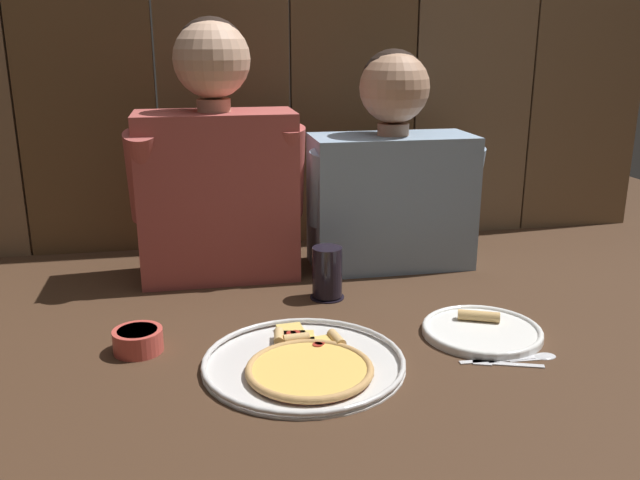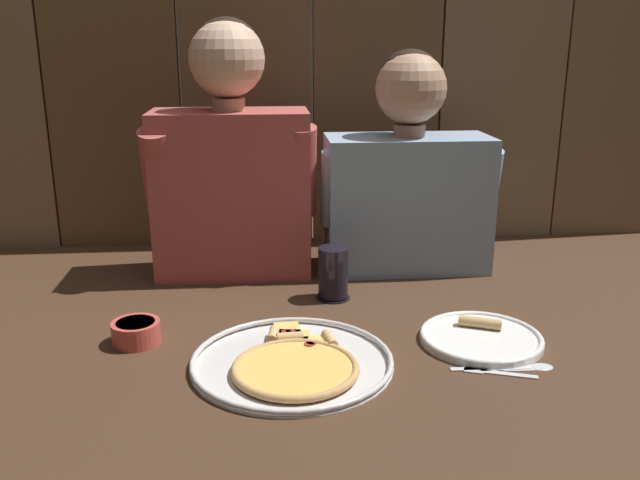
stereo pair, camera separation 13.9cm
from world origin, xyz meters
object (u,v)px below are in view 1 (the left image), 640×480
(dipping_bowl, at_px, (138,339))
(dinner_plate, at_px, (482,330))
(diner_right, at_px, (392,173))
(drinking_glass, at_px, (327,273))
(diner_left, at_px, (216,162))
(pizza_tray, at_px, (306,363))

(dipping_bowl, bearing_deg, dinner_plate, -4.52)
(dinner_plate, height_order, diner_right, diner_right)
(dinner_plate, bearing_deg, diner_right, 97.11)
(dinner_plate, relative_size, drinking_glass, 1.98)
(dipping_bowl, xyz_separation_m, diner_right, (0.63, 0.41, 0.22))
(dinner_plate, relative_size, dipping_bowl, 2.54)
(dipping_bowl, relative_size, diner_left, 0.15)
(dinner_plate, distance_m, diner_right, 0.53)
(dinner_plate, relative_size, diner_left, 0.38)
(diner_right, bearing_deg, dipping_bowl, -146.62)
(diner_left, distance_m, diner_right, 0.45)
(drinking_glass, distance_m, diner_right, 0.35)
(diner_left, bearing_deg, drinking_glass, -41.50)
(diner_right, bearing_deg, dinner_plate, -82.89)
(dinner_plate, height_order, dipping_bowl, dipping_bowl)
(diner_right, bearing_deg, diner_left, -179.98)
(dipping_bowl, relative_size, diner_right, 0.17)
(drinking_glass, relative_size, diner_right, 0.22)
(pizza_tray, relative_size, drinking_glass, 3.07)
(drinking_glass, xyz_separation_m, dipping_bowl, (-0.41, -0.20, -0.04))
(dinner_plate, bearing_deg, diner_left, 137.27)
(pizza_tray, distance_m, dipping_bowl, 0.33)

